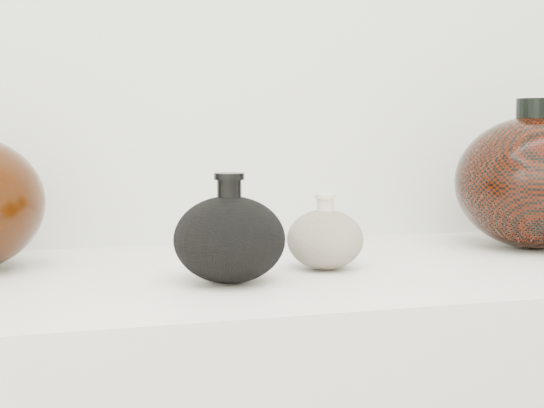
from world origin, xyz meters
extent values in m
cube|color=silver|center=(0.00, 0.95, 0.89)|extent=(1.20, 0.50, 0.03)
ellipsoid|color=black|center=(-0.06, 0.88, 0.95)|extent=(0.15, 0.15, 0.11)
cylinder|color=black|center=(-0.06, 0.88, 1.01)|extent=(0.03, 0.03, 0.03)
cylinder|color=black|center=(-0.06, 0.88, 1.03)|extent=(0.04, 0.04, 0.01)
ellipsoid|color=#BAAE8F|center=(0.08, 0.93, 0.94)|extent=(0.11, 0.11, 0.08)
cylinder|color=beige|center=(0.08, 0.93, 0.99)|extent=(0.02, 0.02, 0.02)
cylinder|color=beige|center=(0.08, 0.93, 1.00)|extent=(0.03, 0.03, 0.01)
ellipsoid|color=black|center=(0.45, 1.01, 1.00)|extent=(0.30, 0.30, 0.21)
cylinder|color=black|center=(0.45, 1.01, 1.11)|extent=(0.08, 0.08, 0.04)
camera|label=1|loc=(-0.26, 0.00, 1.09)|focal=50.00mm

